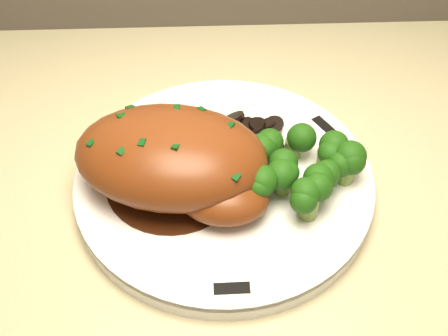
{
  "coord_description": "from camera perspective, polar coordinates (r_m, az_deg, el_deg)",
  "views": [
    {
      "loc": [
        -0.62,
        1.33,
        1.25
      ],
      "look_at": [
        -0.61,
        1.69,
        0.85
      ],
      "focal_mm": 45.0,
      "sensor_mm": 36.0,
      "label": 1
    }
  ],
  "objects": [
    {
      "name": "plate",
      "position": [
        0.56,
        0.0,
        -1.37
      ],
      "size": [
        0.35,
        0.35,
        0.02
      ],
      "primitive_type": "cylinder",
      "rotation": [
        0.0,
        0.0,
        0.24
      ],
      "color": "white",
      "rests_on": "counter"
    },
    {
      "name": "rim_accent_0",
      "position": [
        0.6,
        10.14,
        4.23
      ],
      "size": [
        0.02,
        0.03,
        0.0
      ],
      "primitive_type": "cube",
      "rotation": [
        0.0,
        0.0,
        2.11
      ],
      "color": "black",
      "rests_on": "plate"
    },
    {
      "name": "rim_accent_1",
      "position": [
        0.6,
        -10.89,
        3.48
      ],
      "size": [
        0.02,
        0.03,
        0.0
      ],
      "primitive_type": "cube",
      "rotation": [
        0.0,
        0.0,
        4.2
      ],
      "color": "black",
      "rests_on": "plate"
    },
    {
      "name": "rim_accent_2",
      "position": [
        0.47,
        0.8,
        -12.15
      ],
      "size": [
        0.03,
        0.01,
        0.0
      ],
      "primitive_type": "cube",
      "rotation": [
        0.0,
        0.0,
        6.3
      ],
      "color": "black",
      "rests_on": "plate"
    },
    {
      "name": "gravy_pool",
      "position": [
        0.54,
        -5.16,
        -1.31
      ],
      "size": [
        0.13,
        0.13,
        0.0
      ],
      "primitive_type": "cylinder",
      "color": "#321609",
      "rests_on": "plate"
    },
    {
      "name": "chicken_breast",
      "position": [
        0.52,
        -4.81,
        0.75
      ],
      "size": [
        0.2,
        0.15,
        0.07
      ],
      "rotation": [
        0.0,
        0.0,
        -0.17
      ],
      "color": "brown",
      "rests_on": "plate"
    },
    {
      "name": "mushroom_pile",
      "position": [
        0.58,
        1.9,
        3.07
      ],
      "size": [
        0.1,
        0.07,
        0.03
      ],
      "color": "black",
      "rests_on": "plate"
    },
    {
      "name": "broccoli_florets",
      "position": [
        0.53,
        7.8,
        0.05
      ],
      "size": [
        0.11,
        0.1,
        0.04
      ],
      "rotation": [
        0.0,
        0.0,
        0.01
      ],
      "color": "olive",
      "rests_on": "plate"
    }
  ]
}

